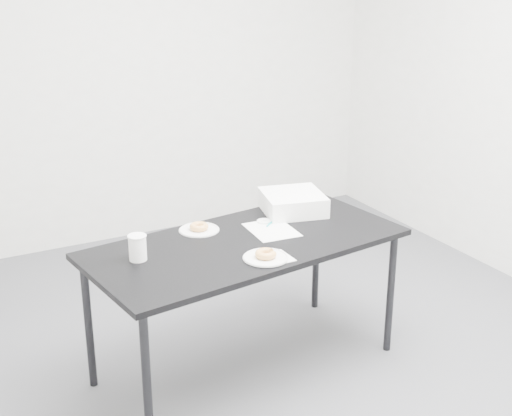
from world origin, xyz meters
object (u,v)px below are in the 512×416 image
scorecard (272,230)px  bakery_box (293,202)px  table (246,251)px  donut_far (199,227)px  plate_far (199,230)px  coffee_cup (138,248)px  pen (272,222)px  plate_near (266,258)px  donut_near (266,254)px

scorecard → bakery_box: (0.24, 0.19, 0.05)m
table → donut_far: size_ratio=16.98×
table → scorecard: bearing=12.9°
plate_far → coffee_cup: (-0.41, -0.21, 0.06)m
donut_far → table: bearing=-58.4°
pen → plate_near: size_ratio=0.61×
donut_near → donut_far: bearing=105.3°
table → plate_near: (-0.02, -0.24, 0.06)m
donut_far → coffee_cup: (-0.41, -0.21, 0.04)m
donut_near → scorecard: bearing=56.3°
donut_near → plate_far: 0.51m
scorecard → coffee_cup: coffee_cup is taller
pen → donut_near: size_ratio=1.29×
scorecard → bakery_box: 0.32m
pen → bakery_box: bakery_box is taller
coffee_cup → scorecard: bearing=2.6°
plate_far → donut_far: donut_far is taller
plate_near → plate_far: 0.51m
table → plate_far: 0.29m
donut_near → bakery_box: bearing=48.1°
coffee_cup → donut_near: bearing=-27.1°
table → bakery_box: (0.44, 0.26, 0.11)m
donut_near → plate_near: bearing=0.0°
pen → donut_near: donut_near is taller
scorecard → bakery_box: size_ratio=0.88×
bakery_box → donut_far: bearing=-164.7°
pen → donut_far: size_ratio=1.34×
scorecard → plate_near: plate_near is taller
table → coffee_cup: size_ratio=13.36×
pen → plate_near: pen is taller
scorecard → coffee_cup: (-0.75, -0.03, 0.06)m
donut_far → bakery_box: bakery_box is taller
plate_far → donut_far: (0.00, 0.00, 0.02)m
scorecard → plate_far: bearing=157.4°
plate_far → donut_near: bearing=-74.7°
donut_far → pen: bearing=-12.7°
plate_near → donut_far: donut_far is taller
donut_near → table: bearing=85.9°
pen → plate_near: 0.48m
donut_near → donut_far: donut_near is taller
donut_near → donut_far: 0.51m
plate_far → coffee_cup: 0.47m
pen → donut_far: donut_far is taller
scorecard → donut_near: 0.38m
plate_near → coffee_cup: 0.62m
scorecard → coffee_cup: 0.76m
coffee_cup → bakery_box: 1.02m
table → plate_near: size_ratio=7.69×
plate_far → bakery_box: bearing=1.6°
bakery_box → coffee_cup: bearing=-153.5°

